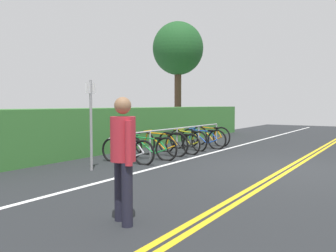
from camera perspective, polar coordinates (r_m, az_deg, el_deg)
The scene contains 16 objects.
ground_plane at distance 9.04m, azimuth 18.32°, elevation -6.55°, with size 36.78×12.21×0.05m, color #232628.
centre_line_yellow_inner at distance 9.02m, azimuth 18.82°, elevation -6.41°, with size 33.10×0.10×0.00m, color gold.
centre_line_yellow_outer at distance 9.05m, azimuth 17.83°, elevation -6.35°, with size 33.10×0.10×0.00m, color gold.
bike_lane_stripe_white at distance 10.03m, azimuth 2.95°, elevation -5.25°, with size 33.10×0.12×0.00m, color white.
bike_rack at distance 11.29m, azimuth 1.41°, elevation -1.27°, with size 5.89×0.05×0.79m.
bicycle_0 at distance 9.41m, azimuth -6.39°, elevation -3.91°, with size 0.46×1.70×0.68m.
bicycle_1 at distance 10.02m, azimuth -3.01°, elevation -3.41°, with size 0.46×1.76×0.69m.
bicycle_2 at distance 10.73m, azimuth -1.21°, elevation -2.76°, with size 0.46×1.82×0.76m.
bicycle_3 at distance 11.24m, azimuth 1.66°, elevation -2.68°, with size 0.46×1.64×0.68m.
bicycle_4 at distance 12.11m, azimuth 3.13°, elevation -2.19°, with size 0.56×1.67×0.71m.
bicycle_5 at distance 12.59m, azimuth 5.50°, elevation -1.97°, with size 0.46×1.74×0.71m.
bicycle_6 at distance 13.46m, azimuth 6.64°, elevation -1.55°, with size 0.46×1.70×0.75m.
pedestrian at distance 4.62m, azimuth -7.05°, elevation -4.01°, with size 0.32×0.43×1.61m.
sign_post_near at distance 8.45m, azimuth -11.98°, elevation 1.56°, with size 0.36×0.09×2.06m.
hedge_backdrop at distance 13.82m, azimuth -3.80°, elevation 0.02°, with size 14.84×1.39×1.39m, color #387533.
tree_mid at distance 19.45m, azimuth 1.57°, elevation 11.88°, with size 2.64×2.64×5.81m.
Camera 1 is at (-8.65, -2.11, 1.52)m, focal length 38.92 mm.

